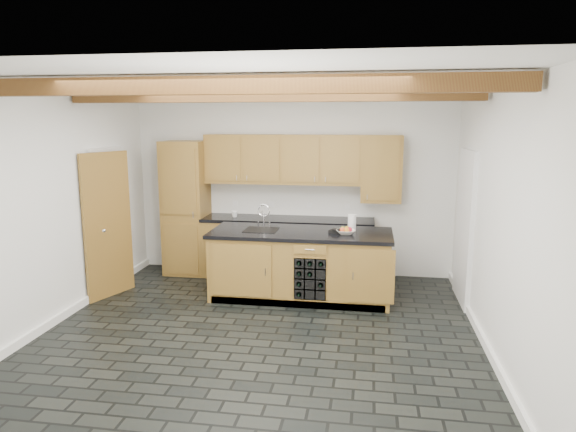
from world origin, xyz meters
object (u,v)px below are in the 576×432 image
Objects in this scene: fruit_bowl at (346,232)px; paper_towel at (352,223)px; kitchen_scale at (337,231)px; island at (301,265)px.

fruit_bowl is 1.10× the size of paper_towel.
paper_towel is at bearing 72.33° from fruit_bowl.
paper_towel is (0.19, 0.19, 0.08)m from kitchen_scale.
kitchen_scale is (0.48, -0.04, 0.49)m from island.
paper_towel is at bearing 63.52° from kitchen_scale.
island is 0.90m from paper_towel.
island is 0.78m from fruit_bowl.
kitchen_scale is 0.98× the size of paper_towel.
kitchen_scale is 0.13m from fruit_bowl.
fruit_bowl reaches higher than kitchen_scale.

